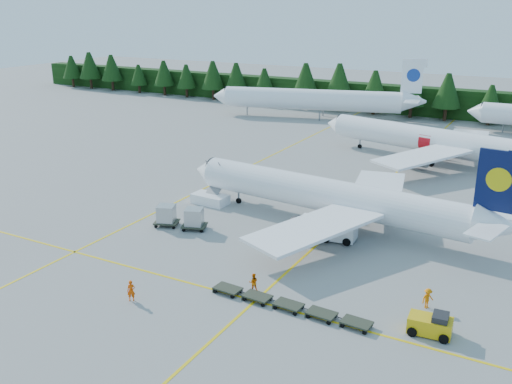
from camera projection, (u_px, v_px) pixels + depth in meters
The scene contains 16 objects.
ground at pixel (230, 258), 53.93m from camera, with size 320.00×320.00×0.00m, color gray.
taxi_stripe_a at pixel (218, 182), 76.95m from camera, with size 0.25×120.00×0.01m, color yellow.
taxi_stripe_b at pixel (360, 206), 67.87m from camera, with size 0.25×120.00×0.01m, color yellow.
taxi_stripe_cross at pixel (194, 284), 48.93m from camera, with size 80.00×0.25×0.01m, color yellow.
treeline_hedge at pixel (429, 102), 121.31m from camera, with size 220.00×4.00×6.00m, color black.
airliner_navy at pixel (322, 195), 61.78m from camera, with size 36.67×30.04×10.67m.
airliner_red at pixel (426, 139), 86.52m from camera, with size 37.09×30.17×10.95m.
airliner_far_left at pixel (306, 99), 118.84m from camera, with size 42.32×14.34×12.57m.
airstairs at pixel (212, 196), 68.65m from camera, with size 4.50×6.11×3.94m.
service_truck at pixel (328, 226), 58.02m from camera, with size 5.90×2.58×2.77m.
baggage_tug at pixel (431, 324), 41.33m from camera, with size 3.21×1.88×1.66m.
dolly_train at pixel (289, 304), 44.85m from camera, with size 13.50×1.57×0.13m.
uld_pair at pixel (180, 216), 60.91m from camera, with size 6.26×3.30×1.95m.
crew_a at pixel (131, 291), 45.98m from camera, with size 0.65×0.43×1.78m, color #F14B05.
crew_b at pixel (253, 282), 47.55m from camera, with size 0.79×0.61×1.62m, color orange.
crew_c at pixel (428, 298), 44.89m from camera, with size 0.70×0.47×1.69m, color orange.
Camera 1 is at (25.71, -42.02, 22.96)m, focal length 40.00 mm.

